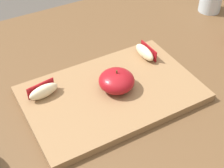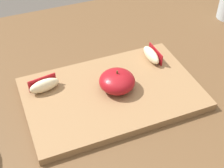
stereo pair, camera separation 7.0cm
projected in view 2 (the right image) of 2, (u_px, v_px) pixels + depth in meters
dining_table at (109, 117)px, 0.85m from camera, size 1.37×0.83×0.77m
cutting_board at (112, 94)px, 0.74m from camera, size 0.39×0.25×0.02m
apple_half_skin_up at (117, 81)px, 0.73m from camera, size 0.08×0.08×0.05m
apple_wedge_left at (44, 85)px, 0.73m from camera, size 0.07×0.03×0.03m
apple_wedge_middle at (152, 55)px, 0.81m from camera, size 0.03×0.07×0.03m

